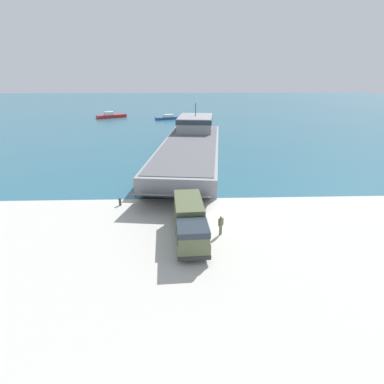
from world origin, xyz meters
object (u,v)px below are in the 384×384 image
(soldier_on_ramp, at_px, (221,224))
(moored_boat_a, at_px, (111,116))
(moored_boat_b, at_px, (171,118))
(landing_craft, at_px, (191,142))
(military_truck, at_px, (190,221))
(mooring_bollard, at_px, (120,201))

(soldier_on_ramp, xyz_separation_m, moored_boat_a, (-24.04, 70.18, -0.37))
(moored_boat_b, bearing_deg, landing_craft, -13.83)
(landing_craft, xyz_separation_m, military_truck, (-1.04, -28.04, -0.18))
(landing_craft, xyz_separation_m, soldier_on_ramp, (1.50, -27.52, -0.73))
(moored_boat_b, distance_m, mooring_bollard, 60.67)
(soldier_on_ramp, relative_size, mooring_bollard, 2.12)
(moored_boat_a, xyz_separation_m, mooring_bollard, (14.64, -64.01, -0.17))
(moored_boat_b, bearing_deg, soldier_on_ramp, -15.37)
(mooring_bollard, bearing_deg, soldier_on_ramp, -33.26)
(military_truck, bearing_deg, moored_boat_b, 180.00)
(landing_craft, distance_m, military_truck, 28.06)
(moored_boat_a, bearing_deg, landing_craft, -2.87)
(moored_boat_a, xyz_separation_m, moored_boat_b, (17.81, -3.42, -0.16))
(military_truck, distance_m, soldier_on_ramp, 2.66)
(military_truck, distance_m, moored_boat_a, 73.91)
(military_truck, relative_size, mooring_bollard, 9.51)
(soldier_on_ramp, xyz_separation_m, moored_boat_b, (-6.23, 66.76, -0.53))
(landing_craft, relative_size, military_truck, 5.16)
(moored_boat_b, relative_size, mooring_bollard, 11.54)
(moored_boat_b, height_order, mooring_bollard, moored_boat_b)
(soldier_on_ramp, distance_m, mooring_bollard, 11.26)
(landing_craft, xyz_separation_m, moored_boat_a, (-22.54, 42.66, -1.10))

